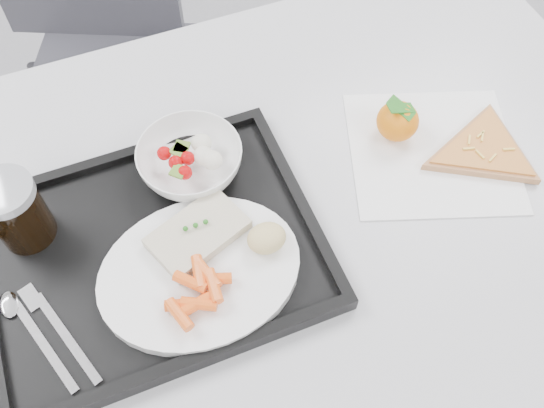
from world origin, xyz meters
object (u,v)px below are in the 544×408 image
Objects in this scene: table at (272,223)px; tangerine at (398,121)px; salad_bowl at (190,160)px; chair at (103,39)px; cola_glass at (16,211)px; tray at (153,253)px; dinner_plate at (200,272)px; pizza_slice at (484,150)px.

tangerine is at bearing 10.10° from table.
chair is at bearing 94.62° from salad_bowl.
table is at bearing -78.19° from chair.
chair reaches higher than salad_bowl.
tangerine is at bearing -2.81° from cola_glass.
tray is 1.67× the size of dinner_plate.
pizza_slice reaches higher than table.
cola_glass is at bearing -175.95° from salad_bowl.
dinner_plate is at bearing -104.15° from salad_bowl.
cola_glass is at bearing 168.66° from table.
tray is at bearing 130.00° from dinner_plate.
cola_glass is at bearing 170.57° from pizza_slice.
tangerine is (0.56, -0.03, -0.04)m from cola_glass.
cola_glass reaches higher than tray.
pizza_slice is at bearing -16.74° from salad_bowl.
table is 1.29× the size of chair.
chair is 0.79m from dinner_plate.
salad_bowl is 1.41× the size of cola_glass.
tray reaches higher than pizza_slice.
salad_bowl is 0.24m from cola_glass.
pizza_slice is at bearing 4.96° from dinner_plate.
cola_glass reaches higher than tangerine.
chair is at bearing 72.31° from cola_glass.
chair reaches higher than tray.
salad_bowl is 0.68× the size of pizza_slice.
cola_glass is at bearing 142.77° from dinner_plate.
tray is (-0.19, -0.02, 0.08)m from table.
tangerine is (0.41, 0.06, 0.03)m from tray.
chair is 0.64m from salad_bowl.
chair is 8.61× the size of cola_glass.
table is at bearing -169.90° from tangerine.
table is at bearing -42.06° from salad_bowl.
salad_bowl is at bearing 172.00° from tangerine.
pizza_slice is at bearing -37.56° from tangerine.
salad_bowl is at bearing 163.26° from pizza_slice.
tray is at bearing -31.56° from cola_glass.
cola_glass reaches higher than table.
salad_bowl is at bearing 49.54° from tray.
chair is 13.10× the size of tangerine.
tray is 2.02× the size of pizza_slice.
table is at bearing -11.34° from cola_glass.
pizza_slice is (0.47, -0.72, 0.22)m from chair.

